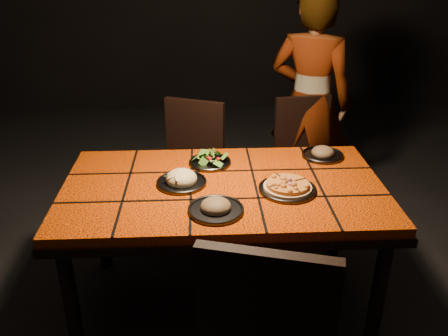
{
  "coord_description": "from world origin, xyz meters",
  "views": [
    {
      "loc": [
        -0.1,
        -2.1,
        1.85
      ],
      "look_at": [
        0.01,
        0.04,
        0.82
      ],
      "focal_mm": 38.0,
      "sensor_mm": 36.0,
      "label": 1
    }
  ],
  "objects_px": {
    "chair_far_left": "(190,161)",
    "chair_near": "(267,333)",
    "dining_table": "(223,198)",
    "plate_pizza": "(287,187)",
    "chair_far_right": "(305,152)",
    "diner": "(310,102)",
    "plate_pasta": "(182,180)"
  },
  "relations": [
    {
      "from": "chair_far_left",
      "to": "plate_pasta",
      "type": "bearing_deg",
      "value": -69.93
    },
    {
      "from": "chair_far_left",
      "to": "chair_far_right",
      "type": "height_order",
      "value": "chair_far_left"
    },
    {
      "from": "chair_near",
      "to": "plate_pizza",
      "type": "xyz_separation_m",
      "value": [
        0.19,
        0.75,
        0.19
      ]
    },
    {
      "from": "chair_far_left",
      "to": "plate_pizza",
      "type": "xyz_separation_m",
      "value": [
        0.49,
        -0.87,
        0.25
      ]
    },
    {
      "from": "plate_pasta",
      "to": "dining_table",
      "type": "bearing_deg",
      "value": -4.03
    },
    {
      "from": "dining_table",
      "to": "chair_far_right",
      "type": "relative_size",
      "value": 1.83
    },
    {
      "from": "chair_far_left",
      "to": "diner",
      "type": "distance_m",
      "value": 0.97
    },
    {
      "from": "chair_far_left",
      "to": "diner",
      "type": "height_order",
      "value": "diner"
    },
    {
      "from": "dining_table",
      "to": "plate_pasta",
      "type": "xyz_separation_m",
      "value": [
        -0.21,
        0.01,
        0.1
      ]
    },
    {
      "from": "plate_pizza",
      "to": "plate_pasta",
      "type": "distance_m",
      "value": 0.53
    },
    {
      "from": "chair_near",
      "to": "diner",
      "type": "height_order",
      "value": "diner"
    },
    {
      "from": "diner",
      "to": "plate_pizza",
      "type": "xyz_separation_m",
      "value": [
        -0.37,
        -1.22,
        -0.04
      ]
    },
    {
      "from": "chair_far_left",
      "to": "plate_pizza",
      "type": "distance_m",
      "value": 1.03
    },
    {
      "from": "chair_near",
      "to": "plate_pasta",
      "type": "bearing_deg",
      "value": -53.62
    },
    {
      "from": "diner",
      "to": "plate_pasta",
      "type": "bearing_deg",
      "value": 76.4
    },
    {
      "from": "chair_far_left",
      "to": "plate_pasta",
      "type": "relative_size",
      "value": 3.63
    },
    {
      "from": "diner",
      "to": "plate_pasta",
      "type": "distance_m",
      "value": 1.43
    },
    {
      "from": "chair_far_left",
      "to": "chair_near",
      "type": "bearing_deg",
      "value": -57.67
    },
    {
      "from": "chair_near",
      "to": "plate_pizza",
      "type": "distance_m",
      "value": 0.8
    },
    {
      "from": "chair_near",
      "to": "chair_far_left",
      "type": "xyz_separation_m",
      "value": [
        -0.3,
        1.62,
        -0.05
      ]
    },
    {
      "from": "dining_table",
      "to": "plate_pizza",
      "type": "distance_m",
      "value": 0.33
    },
    {
      "from": "chair_far_right",
      "to": "plate_pizza",
      "type": "xyz_separation_m",
      "value": [
        -0.32,
        -1.01,
        0.26
      ]
    },
    {
      "from": "dining_table",
      "to": "chair_near",
      "type": "relative_size",
      "value": 1.61
    },
    {
      "from": "plate_pasta",
      "to": "chair_near",
      "type": "bearing_deg",
      "value": -68.95
    },
    {
      "from": "plate_pasta",
      "to": "chair_far_right",
      "type": "bearing_deg",
      "value": 47.63
    },
    {
      "from": "chair_near",
      "to": "dining_table",
      "type": "bearing_deg",
      "value": -66.6
    },
    {
      "from": "plate_pizza",
      "to": "diner",
      "type": "bearing_deg",
      "value": 73.06
    },
    {
      "from": "chair_far_left",
      "to": "plate_pizza",
      "type": "bearing_deg",
      "value": -38.69
    },
    {
      "from": "chair_near",
      "to": "chair_far_right",
      "type": "xyz_separation_m",
      "value": [
        0.51,
        1.76,
        -0.07
      ]
    },
    {
      "from": "dining_table",
      "to": "plate_pizza",
      "type": "bearing_deg",
      "value": -14.95
    },
    {
      "from": "chair_far_left",
      "to": "plate_pasta",
      "type": "height_order",
      "value": "chair_far_left"
    },
    {
      "from": "chair_near",
      "to": "chair_far_left",
      "type": "bearing_deg",
      "value": -64.08
    }
  ]
}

